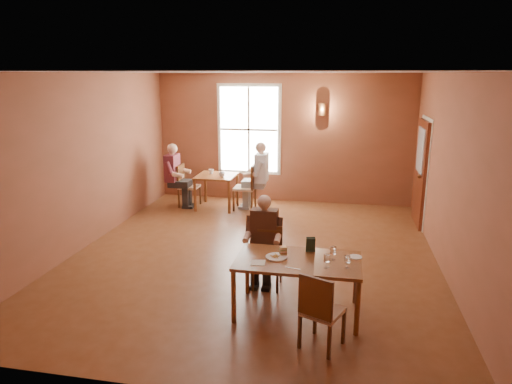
% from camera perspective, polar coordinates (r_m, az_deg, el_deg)
% --- Properties ---
extents(ground, '(6.00, 7.00, 0.01)m').
position_cam_1_polar(ground, '(7.81, -0.28, -7.85)').
color(ground, brown).
rests_on(ground, ground).
extents(wall_back, '(6.00, 0.04, 3.00)m').
position_cam_1_polar(wall_back, '(10.77, 3.36, 6.67)').
color(wall_back, brown).
rests_on(wall_back, ground).
extents(wall_front, '(6.00, 0.04, 3.00)m').
position_cam_1_polar(wall_front, '(4.12, -9.90, -6.68)').
color(wall_front, brown).
rests_on(wall_front, ground).
extents(wall_left, '(0.04, 7.00, 3.00)m').
position_cam_1_polar(wall_left, '(8.47, -20.67, 3.59)').
color(wall_left, brown).
rests_on(wall_left, ground).
extents(wall_right, '(0.04, 7.00, 3.00)m').
position_cam_1_polar(wall_right, '(7.40, 23.14, 1.88)').
color(wall_right, brown).
rests_on(wall_right, ground).
extents(ceiling, '(6.00, 7.00, 0.04)m').
position_cam_1_polar(ceiling, '(7.21, -0.31, 14.76)').
color(ceiling, white).
rests_on(ceiling, wall_back).
extents(window, '(1.36, 0.10, 1.96)m').
position_cam_1_polar(window, '(10.83, -0.89, 7.80)').
color(window, white).
rests_on(window, wall_back).
extents(door, '(0.12, 1.04, 2.10)m').
position_cam_1_polar(door, '(9.69, 19.83, 2.24)').
color(door, maroon).
rests_on(door, ground).
extents(wall_sconce, '(0.16, 0.16, 0.28)m').
position_cam_1_polar(wall_sconce, '(10.52, 8.29, 10.19)').
color(wall_sconce, brown).
rests_on(wall_sconce, wall_back).
extents(main_table, '(1.55, 0.87, 0.73)m').
position_cam_1_polar(main_table, '(5.93, 5.20, -11.65)').
color(main_table, brown).
rests_on(main_table, ground).
extents(chair_diner_main, '(0.38, 0.38, 0.87)m').
position_cam_1_polar(chair_diner_main, '(6.54, 1.41, -8.31)').
color(chair_diner_main, '#412211').
rests_on(chair_diner_main, ground).
extents(diner_main, '(0.50, 0.50, 1.25)m').
position_cam_1_polar(diner_main, '(6.44, 1.37, -6.82)').
color(diner_main, black).
rests_on(diner_main, ground).
extents(chair_empty, '(0.53, 0.53, 0.90)m').
position_cam_1_polar(chair_empty, '(5.25, 8.32, -14.34)').
color(chair_empty, '#482711').
rests_on(chair_empty, ground).
extents(plate_food, '(0.36, 0.36, 0.04)m').
position_cam_1_polar(plate_food, '(5.81, 2.57, -8.05)').
color(plate_food, white).
rests_on(plate_food, main_table).
extents(sandwich, '(0.11, 0.11, 0.10)m').
position_cam_1_polar(sandwich, '(5.86, 3.40, -7.47)').
color(sandwich, tan).
rests_on(sandwich, main_table).
extents(goblet_a, '(0.08, 0.08, 0.19)m').
position_cam_1_polar(goblet_a, '(5.79, 9.61, -7.50)').
color(goblet_a, white).
rests_on(goblet_a, main_table).
extents(goblet_b, '(0.07, 0.07, 0.17)m').
position_cam_1_polar(goblet_b, '(5.59, 11.34, -8.50)').
color(goblet_b, silver).
rests_on(goblet_b, main_table).
extents(goblet_c, '(0.09, 0.09, 0.19)m').
position_cam_1_polar(goblet_c, '(5.54, 8.84, -8.50)').
color(goblet_c, white).
rests_on(goblet_c, main_table).
extents(menu_stand, '(0.13, 0.08, 0.20)m').
position_cam_1_polar(menu_stand, '(6.00, 6.83, -6.55)').
color(menu_stand, black).
rests_on(menu_stand, main_table).
extents(knife, '(0.19, 0.05, 0.00)m').
position_cam_1_polar(knife, '(5.53, 4.62, -9.48)').
color(knife, white).
rests_on(knife, main_table).
extents(napkin, '(0.19, 0.19, 0.01)m').
position_cam_1_polar(napkin, '(5.66, 0.25, -8.82)').
color(napkin, white).
rests_on(napkin, main_table).
extents(side_plate, '(0.19, 0.19, 0.01)m').
position_cam_1_polar(side_plate, '(5.94, 12.32, -7.95)').
color(side_plate, white).
rests_on(side_plate, main_table).
extents(second_table, '(0.86, 0.86, 0.76)m').
position_cam_1_polar(second_table, '(10.41, -4.93, 0.08)').
color(second_table, brown).
rests_on(second_table, ground).
extents(chair_diner_white, '(0.46, 0.46, 1.03)m').
position_cam_1_polar(chair_diner_white, '(10.22, -1.44, 0.65)').
color(chair_diner_white, '#3C1F0F').
rests_on(chair_diner_white, ground).
extents(diner_white, '(0.59, 0.59, 1.47)m').
position_cam_1_polar(diner_white, '(10.17, -1.28, 1.83)').
color(diner_white, silver).
rests_on(diner_white, ground).
extents(chair_diner_maroon, '(0.43, 0.43, 0.97)m').
position_cam_1_polar(chair_diner_maroon, '(10.58, -8.33, 0.79)').
color(chair_diner_maroon, '#3B2410').
rests_on(chair_diner_maroon, ground).
extents(diner_maroon, '(0.57, 0.57, 1.41)m').
position_cam_1_polar(diner_maroon, '(10.54, -8.53, 1.97)').
color(diner_maroon, '#55121D').
rests_on(diner_maroon, ground).
extents(cup_a, '(0.17, 0.17, 0.10)m').
position_cam_1_polar(cup_a, '(10.14, -4.30, 2.20)').
color(cup_a, silver).
rests_on(cup_a, second_table).
extents(cup_b, '(0.15, 0.15, 0.11)m').
position_cam_1_polar(cup_b, '(10.46, -5.62, 2.57)').
color(cup_b, white).
rests_on(cup_b, second_table).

